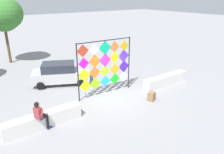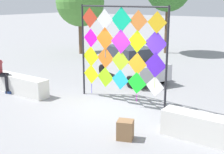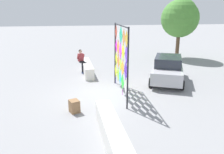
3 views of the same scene
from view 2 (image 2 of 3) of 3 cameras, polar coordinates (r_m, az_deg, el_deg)
ground at (r=10.20m, az=-1.14°, el=-5.90°), size 120.00×120.00×0.00m
plaza_ledge_left at (r=12.60m, az=-18.44°, el=-1.05°), size 3.65×0.54×0.69m
kite_display_rack at (r=10.19m, az=1.66°, el=5.51°), size 3.58×0.31×3.39m
seated_vendor at (r=12.43m, az=-20.45°, el=1.26°), size 0.73×0.61×1.54m
parked_car at (r=13.88m, az=3.62°, el=2.76°), size 4.13×3.17×1.48m
cardboard_box_large at (r=7.94m, az=2.53°, el=-9.99°), size 0.51×0.48×0.52m
tree_palm_like at (r=20.45m, az=-6.04°, el=14.07°), size 3.19×3.19×5.09m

